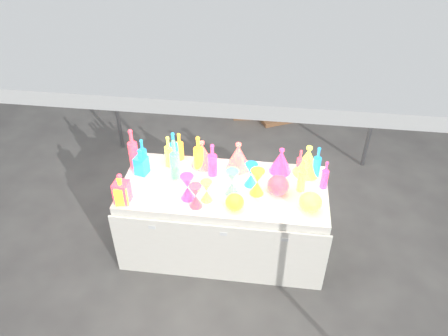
# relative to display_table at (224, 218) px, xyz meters

# --- Properties ---
(ground) EXTENTS (80.00, 80.00, 0.00)m
(ground) POSITION_rel_display_table_xyz_m (-0.00, 0.01, -0.37)
(ground) COLOR slate
(ground) RESTS_ON ground
(display_table) EXTENTS (1.84, 0.83, 0.75)m
(display_table) POSITION_rel_display_table_xyz_m (0.00, 0.00, 0.00)
(display_table) COLOR white
(display_table) RESTS_ON ground
(cardboard_box_closed) EXTENTS (0.53, 0.42, 0.35)m
(cardboard_box_closed) POSITION_rel_display_table_xyz_m (0.05, 2.54, -0.20)
(cardboard_box_closed) COLOR #8E6140
(cardboard_box_closed) RESTS_ON ground
(cardboard_box_flat) EXTENTS (0.86, 0.77, 0.06)m
(cardboard_box_flat) POSITION_rel_display_table_xyz_m (0.50, 2.57, -0.34)
(cardboard_box_flat) COLOR #8E6140
(cardboard_box_flat) RESTS_ON ground
(bottle_0) EXTENTS (0.09, 0.09, 0.28)m
(bottle_0) POSITION_rel_display_table_xyz_m (-0.46, 0.36, 0.52)
(bottle_0) COLOR red
(bottle_0) RESTS_ON display_table
(bottle_1) EXTENTS (0.08, 0.08, 0.31)m
(bottle_1) POSITION_rel_display_table_xyz_m (-0.76, 0.18, 0.53)
(bottle_1) COLOR #167920
(bottle_1) RESTS_ON display_table
(bottle_2) EXTENTS (0.10, 0.10, 0.40)m
(bottle_2) POSITION_rel_display_table_xyz_m (-0.85, 0.19, 0.58)
(bottle_2) COLOR orange
(bottle_2) RESTS_ON display_table
(bottle_3) EXTENTS (0.10, 0.10, 0.33)m
(bottle_3) POSITION_rel_display_table_xyz_m (-0.12, 0.16, 0.54)
(bottle_3) COLOR blue
(bottle_3) RESTS_ON display_table
(bottle_4) EXTENTS (0.08, 0.08, 0.32)m
(bottle_4) POSITION_rel_display_table_xyz_m (-0.54, 0.25, 0.54)
(bottle_4) COLOR #125C75
(bottle_4) RESTS_ON display_table
(bottle_5) EXTENTS (0.10, 0.10, 0.40)m
(bottle_5) POSITION_rel_display_table_xyz_m (-0.44, 0.08, 0.58)
(bottle_5) COLOR #A42074
(bottle_5) RESTS_ON display_table
(bottle_6) EXTENTS (0.10, 0.10, 0.35)m
(bottle_6) POSITION_rel_display_table_xyz_m (-0.26, 0.24, 0.55)
(bottle_6) COLOR red
(bottle_6) RESTS_ON display_table
(bottle_7) EXTENTS (0.10, 0.10, 0.34)m
(bottle_7) POSITION_rel_display_table_xyz_m (-0.50, 0.29, 0.55)
(bottle_7) COLOR #167920
(bottle_7) RESTS_ON display_table
(decanter_0) EXTENTS (0.12, 0.12, 0.26)m
(decanter_0) POSITION_rel_display_table_xyz_m (-0.81, -0.30, 0.51)
(decanter_0) COLOR red
(decanter_0) RESTS_ON display_table
(decanter_1) EXTENTS (0.13, 0.13, 0.29)m
(decanter_1) POSITION_rel_display_table_xyz_m (-0.81, -0.29, 0.52)
(decanter_1) COLOR orange
(decanter_1) RESTS_ON display_table
(decanter_2) EXTENTS (0.13, 0.13, 0.26)m
(decanter_2) POSITION_rel_display_table_xyz_m (-0.76, 0.10, 0.51)
(decanter_2) COLOR #167920
(decanter_2) RESTS_ON display_table
(hourglass_0) EXTENTS (0.11, 0.11, 0.22)m
(hourglass_0) POSITION_rel_display_table_xyz_m (-0.20, -0.27, 0.48)
(hourglass_0) COLOR orange
(hourglass_0) RESTS_ON display_table
(hourglass_1) EXTENTS (0.15, 0.15, 0.24)m
(hourglass_1) POSITION_rel_display_table_xyz_m (-0.28, -0.18, 0.49)
(hourglass_1) COLOR blue
(hourglass_1) RESTS_ON display_table
(hourglass_2) EXTENTS (0.11, 0.11, 0.20)m
(hourglass_2) POSITION_rel_display_table_xyz_m (-0.12, -0.19, 0.47)
(hourglass_2) COLOR #125C75
(hourglass_2) RESTS_ON display_table
(hourglass_3) EXTENTS (0.13, 0.13, 0.24)m
(hourglass_3) POSITION_rel_display_table_xyz_m (0.08, -0.08, 0.50)
(hourglass_3) COLOR #A42074
(hourglass_3) RESTS_ON display_table
(hourglass_4) EXTENTS (0.15, 0.15, 0.24)m
(hourglass_4) POSITION_rel_display_table_xyz_m (0.29, -0.05, 0.50)
(hourglass_4) COLOR red
(hourglass_4) RESTS_ON display_table
(hourglass_5) EXTENTS (0.13, 0.13, 0.22)m
(hourglass_5) POSITION_rel_display_table_xyz_m (0.23, 0.06, 0.49)
(hourglass_5) COLOR #167920
(hourglass_5) RESTS_ON display_table
(globe_0) EXTENTS (0.16, 0.16, 0.12)m
(globe_0) POSITION_rel_display_table_xyz_m (0.12, -0.26, 0.44)
(globe_0) COLOR red
(globe_0) RESTS_ON display_table
(globe_1) EXTENTS (0.24, 0.24, 0.15)m
(globe_1) POSITION_rel_display_table_xyz_m (0.73, -0.20, 0.45)
(globe_1) COLOR #125C75
(globe_1) RESTS_ON display_table
(globe_2) EXTENTS (0.23, 0.23, 0.15)m
(globe_2) POSITION_rel_display_table_xyz_m (0.47, -0.02, 0.45)
(globe_2) COLOR orange
(globe_2) RESTS_ON display_table
(lampshade_0) EXTENTS (0.27, 0.27, 0.26)m
(lampshade_0) POSITION_rel_display_table_xyz_m (-0.24, 0.29, 0.50)
(lampshade_0) COLOR yellow
(lampshade_0) RESTS_ON display_table
(lampshade_1) EXTENTS (0.30, 0.30, 0.27)m
(lampshade_1) POSITION_rel_display_table_xyz_m (0.09, 0.29, 0.51)
(lampshade_1) COLOR yellow
(lampshade_1) RESTS_ON display_table
(lampshade_2) EXTENTS (0.24, 0.24, 0.24)m
(lampshade_2) POSITION_rel_display_table_xyz_m (0.48, 0.29, 0.50)
(lampshade_2) COLOR blue
(lampshade_2) RESTS_ON display_table
(lampshade_3) EXTENTS (0.31, 0.31, 0.29)m
(lampshade_3) POSITION_rel_display_table_xyz_m (0.72, 0.29, 0.52)
(lampshade_3) COLOR #125C75
(lampshade_3) RESTS_ON display_table
(bottle_8) EXTENTS (0.08, 0.08, 0.31)m
(bottle_8) POSITION_rel_display_table_xyz_m (0.80, 0.26, 0.53)
(bottle_8) COLOR #167920
(bottle_8) RESTS_ON display_table
(bottle_9) EXTENTS (0.07, 0.07, 0.25)m
(bottle_9) POSITION_rel_display_table_xyz_m (0.65, 0.29, 0.50)
(bottle_9) COLOR orange
(bottle_9) RESTS_ON display_table
(bottle_10) EXTENTS (0.06, 0.06, 0.28)m
(bottle_10) POSITION_rel_display_table_xyz_m (0.86, 0.10, 0.51)
(bottle_10) COLOR blue
(bottle_10) RESTS_ON display_table
(bottle_11) EXTENTS (0.09, 0.09, 0.32)m
(bottle_11) POSITION_rel_display_table_xyz_m (0.66, 0.04, 0.54)
(bottle_11) COLOR #125C75
(bottle_11) RESTS_ON display_table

